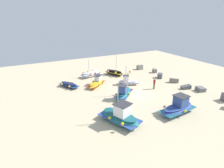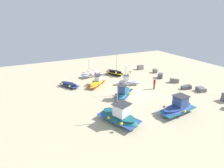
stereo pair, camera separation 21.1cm
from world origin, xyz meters
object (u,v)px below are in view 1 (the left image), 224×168
(fishing_boat_4, at_px, (97,83))
(person_walking, at_px, (154,83))
(mooring_buoy_0, at_px, (130,72))
(fishing_boat_7, at_px, (91,74))
(fishing_boat_0, at_px, (124,93))
(fishing_boat_6, at_px, (128,82))
(fishing_boat_3, at_px, (69,85))
(fishing_boat_2, at_px, (178,108))
(fishing_boat_5, at_px, (114,72))
(fishing_boat_1, at_px, (120,116))

(fishing_boat_4, height_order, person_walking, person_walking)
(mooring_buoy_0, bearing_deg, fishing_boat_7, -103.20)
(fishing_boat_0, relative_size, mooring_buoy_0, 7.33)
(fishing_boat_6, bearing_deg, fishing_boat_0, 78.00)
(fishing_boat_0, distance_m, fishing_boat_3, 8.63)
(fishing_boat_2, height_order, fishing_boat_3, fishing_boat_2)
(fishing_boat_7, bearing_deg, fishing_boat_6, -73.37)
(fishing_boat_5, bearing_deg, fishing_boat_7, 45.91)
(fishing_boat_0, bearing_deg, mooring_buoy_0, -169.90)
(fishing_boat_1, height_order, fishing_boat_3, fishing_boat_1)
(fishing_boat_6, xyz_separation_m, fishing_boat_7, (-6.17, -3.75, 0.03))
(fishing_boat_3, xyz_separation_m, person_walking, (6.31, 10.69, 0.58))
(fishing_boat_0, relative_size, fishing_boat_6, 1.24)
(fishing_boat_3, relative_size, fishing_boat_6, 1.08)
(fishing_boat_3, distance_m, mooring_buoy_0, 11.64)
(fishing_boat_0, distance_m, fishing_boat_1, 6.11)
(fishing_boat_4, bearing_deg, fishing_boat_1, -140.28)
(fishing_boat_0, distance_m, person_walking, 5.34)
(fishing_boat_0, bearing_deg, fishing_boat_1, 12.58)
(mooring_buoy_0, bearing_deg, fishing_boat_1, -35.92)
(fishing_boat_1, distance_m, fishing_boat_3, 11.95)
(fishing_boat_1, bearing_deg, fishing_boat_7, 148.45)
(fishing_boat_7, bearing_deg, fishing_boat_3, -160.68)
(fishing_boat_1, bearing_deg, fishing_boat_5, 132.85)
(mooring_buoy_0, bearing_deg, fishing_boat_2, -12.01)
(fishing_boat_6, relative_size, mooring_buoy_0, 5.91)
(mooring_buoy_0, bearing_deg, fishing_boat_3, -82.72)
(fishing_boat_1, bearing_deg, fishing_boat_4, 148.34)
(fishing_boat_7, distance_m, person_walking, 11.21)
(fishing_boat_2, height_order, mooring_buoy_0, fishing_boat_2)
(fishing_boat_6, xyz_separation_m, person_walking, (3.23, 2.34, 0.47))
(fishing_boat_4, height_order, fishing_boat_7, fishing_boat_7)
(fishing_boat_1, xyz_separation_m, fishing_boat_5, (-13.80, 6.67, -0.23))
(fishing_boat_1, distance_m, person_walking, 10.34)
(fishing_boat_0, relative_size, fishing_boat_1, 0.84)
(fishing_boat_1, xyz_separation_m, fishing_boat_3, (-11.79, -1.93, -0.37))
(fishing_boat_3, bearing_deg, mooring_buoy_0, -111.15)
(fishing_boat_0, bearing_deg, fishing_boat_4, -116.88)
(fishing_boat_1, height_order, fishing_boat_7, fishing_boat_1)
(fishing_boat_0, xyz_separation_m, fishing_boat_3, (-6.75, -5.38, -0.25))
(fishing_boat_2, distance_m, fishing_boat_4, 12.56)
(fishing_boat_5, xyz_separation_m, person_walking, (8.32, 2.09, 0.44))
(fishing_boat_5, bearing_deg, fishing_boat_1, 125.38)
(fishing_boat_2, distance_m, fishing_boat_7, 16.60)
(fishing_boat_4, distance_m, fishing_boat_5, 5.85)
(fishing_boat_1, distance_m, fishing_boat_7, 15.13)
(fishing_boat_0, height_order, fishing_boat_6, fishing_boat_0)
(fishing_boat_3, height_order, fishing_boat_4, fishing_boat_4)
(fishing_boat_0, xyz_separation_m, fishing_boat_1, (5.04, -3.45, 0.11))
(person_walking, bearing_deg, fishing_boat_4, 151.29)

